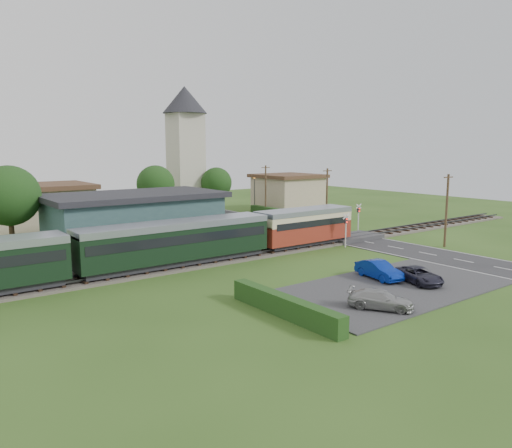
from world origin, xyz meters
TOP-DOWN VIEW (x-y plane):
  - ground at (0.00, 0.00)m, footprint 120.00×120.00m
  - railway_track at (0.00, 2.00)m, footprint 76.00×3.20m
  - road at (10.00, 0.00)m, footprint 6.00×70.00m
  - car_park at (-1.50, -12.00)m, footprint 17.00×9.00m
  - crossing_deck at (10.00, 2.00)m, footprint 6.20×3.40m
  - platform at (-10.00, 5.20)m, footprint 30.00×3.00m
  - equipment_hut at (-18.00, 5.20)m, footprint 2.30×2.30m
  - station_building at (-10.00, 10.99)m, footprint 16.00×9.00m
  - train at (-13.57, 2.00)m, footprint 43.20×2.90m
  - church_tower at (5.00, 28.00)m, footprint 6.00×6.00m
  - house_west at (-15.00, 25.00)m, footprint 10.80×8.80m
  - house_east at (20.00, 24.00)m, footprint 8.80×8.80m
  - hedge_carpark at (-11.00, -12.00)m, footprint 0.80×9.00m
  - hedge_roadside at (14.20, 16.00)m, footprint 0.80×18.00m
  - hedge_station at (-10.00, 15.50)m, footprint 22.00×0.80m
  - tree_a at (-20.00, 14.00)m, footprint 5.20×5.20m
  - tree_b at (-2.00, 23.00)m, footprint 4.60×4.60m
  - tree_c at (8.00, 25.00)m, footprint 4.20×4.20m
  - utility_pole_b at (14.20, -6.00)m, footprint 1.40×0.22m
  - utility_pole_c at (14.20, 10.00)m, footprint 1.40×0.22m
  - utility_pole_d at (14.20, 22.00)m, footprint 1.40×0.22m
  - crossing_signal_near at (6.40, -0.41)m, footprint 0.84×0.28m
  - crossing_signal_far at (13.60, 4.39)m, footprint 0.84×0.28m
  - streetlamp_east at (16.00, 27.00)m, footprint 0.30×0.30m
  - car_on_road at (10.69, 12.95)m, footprint 3.84×2.62m
  - car_park_blue at (-0.44, -10.02)m, footprint 2.03×4.13m
  - car_park_silver at (-5.73, -14.50)m, footprint 3.43×4.08m
  - car_park_dark at (0.95, -12.43)m, footprint 2.96×4.32m
  - pedestrian_near at (-2.70, 5.18)m, footprint 0.64×0.51m
  - pedestrian_far at (-17.97, 4.74)m, footprint 0.63×0.80m

SIDE VIEW (x-z plane):
  - ground at x=0.00m, z-range 0.00..0.00m
  - road at x=10.00m, z-range 0.00..0.05m
  - car_park at x=-1.50m, z-range 0.00..0.08m
  - railway_track at x=0.00m, z-range -0.13..0.36m
  - crossing_deck at x=10.00m, z-range 0.00..0.45m
  - platform at x=-10.00m, z-range 0.00..0.45m
  - hedge_carpark at x=-11.00m, z-range 0.00..1.20m
  - hedge_roadside at x=14.20m, z-range 0.00..1.20m
  - car_park_dark at x=0.95m, z-range 0.08..1.18m
  - car_park_silver at x=-5.73m, z-range 0.08..1.20m
  - hedge_station at x=-10.00m, z-range 0.00..1.30m
  - car_on_road at x=10.69m, z-range 0.05..1.26m
  - car_park_blue at x=-0.44m, z-range 0.08..1.38m
  - pedestrian_near at x=-2.70m, z-range 0.45..1.97m
  - pedestrian_far at x=-17.97m, z-range 0.45..2.10m
  - equipment_hut at x=-18.00m, z-range 0.47..3.02m
  - crossing_signal_near at x=6.40m, z-range 0.50..3.78m
  - crossing_signal_far at x=13.60m, z-range 0.50..3.78m
  - train at x=-13.57m, z-range 0.48..3.88m
  - station_building at x=-10.00m, z-range 0.04..5.34m
  - house_west at x=-15.00m, z-range 0.04..5.54m
  - house_east at x=20.00m, z-range 0.05..5.55m
  - streetlamp_east at x=16.00m, z-range 0.46..5.62m
  - utility_pole_b at x=14.20m, z-range 0.13..7.13m
  - utility_pole_c at x=14.20m, z-range 0.13..7.13m
  - utility_pole_d at x=14.20m, z-range 0.13..7.13m
  - tree_c at x=8.00m, z-range 1.26..8.04m
  - tree_b at x=-2.00m, z-range 1.35..8.69m
  - tree_a at x=-20.00m, z-range 1.38..9.38m
  - church_tower at x=5.00m, z-range 1.43..19.03m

